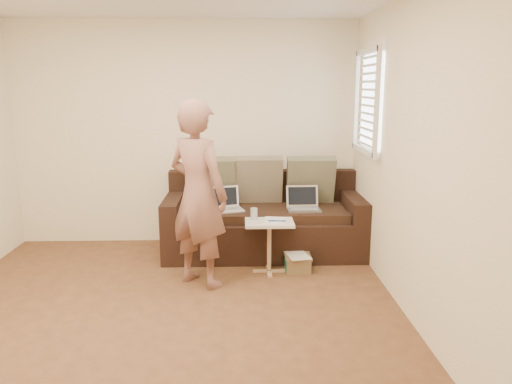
% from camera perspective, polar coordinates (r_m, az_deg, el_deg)
% --- Properties ---
extents(floor, '(4.50, 4.50, 0.00)m').
position_cam_1_polar(floor, '(4.10, -11.00, -15.02)').
color(floor, '#53321F').
rests_on(floor, ground).
extents(wall_back, '(4.00, 0.00, 4.00)m').
position_cam_1_polar(wall_back, '(5.91, -8.10, 6.62)').
color(wall_back, '#F3E2BE').
rests_on(wall_back, ground).
extents(wall_front, '(4.00, 0.00, 4.00)m').
position_cam_1_polar(wall_front, '(1.59, -25.80, -9.48)').
color(wall_front, '#F3E2BE').
rests_on(wall_front, ground).
extents(wall_right, '(0.00, 4.50, 4.50)m').
position_cam_1_polar(wall_right, '(3.89, 18.71, 3.29)').
color(wall_right, '#F3E2BE').
rests_on(wall_right, ground).
extents(window_blinds, '(0.12, 0.88, 1.08)m').
position_cam_1_polar(window_blinds, '(5.27, 12.78, 10.15)').
color(window_blinds, white).
rests_on(window_blinds, wall_right).
extents(sofa, '(2.20, 0.95, 0.85)m').
position_cam_1_polar(sofa, '(5.57, 0.91, -2.76)').
color(sofa, black).
rests_on(sofa, ground).
extents(pillow_left, '(0.55, 0.29, 0.57)m').
position_cam_1_polar(pillow_left, '(5.69, -5.23, 1.30)').
color(pillow_left, '#565740').
rests_on(pillow_left, sofa).
extents(pillow_mid, '(0.55, 0.27, 0.57)m').
position_cam_1_polar(pillow_mid, '(5.72, 0.30, 1.39)').
color(pillow_mid, '#6A644C').
rests_on(pillow_mid, sofa).
extents(pillow_right, '(0.55, 0.28, 0.57)m').
position_cam_1_polar(pillow_right, '(5.73, 6.32, 1.35)').
color(pillow_right, '#565740').
rests_on(pillow_right, sofa).
extents(laptop_silver, '(0.37, 0.27, 0.24)m').
position_cam_1_polar(laptop_silver, '(5.45, 5.57, -2.10)').
color(laptop_silver, '#B7BABC').
rests_on(laptop_silver, sofa).
extents(laptop_white, '(0.41, 0.35, 0.25)m').
position_cam_1_polar(laptop_white, '(5.41, -3.42, -2.16)').
color(laptop_white, white).
rests_on(laptop_white, sofa).
extents(person, '(0.77, 0.73, 1.75)m').
position_cam_1_polar(person, '(4.59, -6.70, -0.26)').
color(person, brown).
rests_on(person, ground).
extents(side_table, '(0.48, 0.34, 0.53)m').
position_cam_1_polar(side_table, '(5.01, 1.53, -6.34)').
color(side_table, silver).
rests_on(side_table, ground).
extents(drinking_glass, '(0.07, 0.07, 0.12)m').
position_cam_1_polar(drinking_glass, '(4.98, -0.23, -2.55)').
color(drinking_glass, silver).
rests_on(drinking_glass, side_table).
extents(scissors, '(0.20, 0.14, 0.02)m').
position_cam_1_polar(scissors, '(4.92, 2.41, -3.35)').
color(scissors, silver).
rests_on(scissors, side_table).
extents(paper_on_table, '(0.25, 0.33, 0.00)m').
position_cam_1_polar(paper_on_table, '(4.96, 2.13, -3.32)').
color(paper_on_table, white).
rests_on(paper_on_table, side_table).
extents(striped_box, '(0.27, 0.27, 0.17)m').
position_cam_1_polar(striped_box, '(5.12, 4.84, -8.16)').
color(striped_box, '#CA451E').
rests_on(striped_box, ground).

